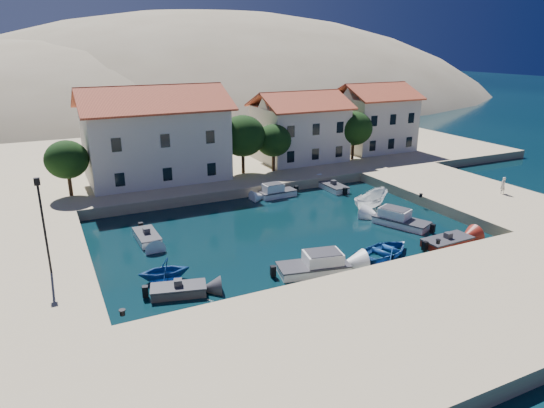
{
  "coord_description": "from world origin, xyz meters",
  "views": [
    {
      "loc": [
        -17.0,
        -23.13,
        14.85
      ],
      "look_at": [
        -0.18,
        11.57,
        2.0
      ],
      "focal_mm": 32.0,
      "sensor_mm": 36.0,
      "label": 1
    }
  ],
  "objects": [
    {
      "name": "hills",
      "position": [
        20.64,
        123.62,
        -23.4
      ],
      "size": [
        254.0,
        176.0,
        99.0
      ],
      "color": "gray",
      "rests_on": "ground"
    },
    {
      "name": "building_left",
      "position": [
        -6.0,
        28.0,
        5.94
      ],
      "size": [
        14.7,
        9.45,
        9.7
      ],
      "color": "beige",
      "rests_on": "quay_north"
    },
    {
      "name": "cabin_cruiser_south",
      "position": [
        -1.46,
        2.49,
        0.48
      ],
      "size": [
        5.14,
        2.97,
        1.6
      ],
      "rotation": [
        0.0,
        0.0,
        -0.2
      ],
      "color": "white",
      "rests_on": "ground"
    },
    {
      "name": "quay_north",
      "position": [
        2.0,
        38.0,
        0.5
      ],
      "size": [
        80.0,
        36.0,
        1.0
      ],
      "primitive_type": "cube",
      "color": "tan",
      "rests_on": "ground"
    },
    {
      "name": "boat_east",
      "position": [
        10.13,
        11.63,
        0.0
      ],
      "size": [
        5.07,
        3.37,
        1.83
      ],
      "primitive_type": "imported",
      "rotation": [
        0.0,
        0.0,
        1.94
      ],
      "color": "white",
      "rests_on": "ground"
    },
    {
      "name": "motorboat_red_se",
      "position": [
        10.18,
        1.97,
        0.29
      ],
      "size": [
        4.12,
        2.0,
        1.25
      ],
      "rotation": [
        0.0,
        0.0,
        0.05
      ],
      "color": "maroon",
      "rests_on": "ground"
    },
    {
      "name": "building_mid",
      "position": [
        12.0,
        29.0,
        5.22
      ],
      "size": [
        10.5,
        8.4,
        8.3
      ],
      "color": "beige",
      "rests_on": "quay_north"
    },
    {
      "name": "quay_west",
      "position": [
        -19.0,
        10.0,
        0.5
      ],
      "size": [
        8.0,
        20.0,
        1.0
      ],
      "primitive_type": "cube",
      "color": "tan",
      "rests_on": "ground"
    },
    {
      "name": "pedestrian",
      "position": [
        22.54,
        7.46,
        1.83
      ],
      "size": [
        0.61,
        0.41,
        1.65
      ],
      "primitive_type": "imported",
      "rotation": [
        0.0,
        0.0,
        3.12
      ],
      "color": "silver",
      "rests_on": "quay_east"
    },
    {
      "name": "motorboat_white_ne",
      "position": [
        10.37,
        18.42,
        0.29
      ],
      "size": [
        1.77,
        3.72,
        1.25
      ],
      "rotation": [
        0.0,
        0.0,
        1.58
      ],
      "color": "white",
      "rests_on": "ground"
    },
    {
      "name": "quay_east",
      "position": [
        20.5,
        10.0,
        0.5
      ],
      "size": [
        11.0,
        20.0,
        1.0
      ],
      "primitive_type": "cube",
      "color": "tan",
      "rests_on": "ground"
    },
    {
      "name": "building_right",
      "position": [
        24.0,
        30.0,
        5.47
      ],
      "size": [
        9.45,
        8.4,
        8.8
      ],
      "color": "beige",
      "rests_on": "quay_north"
    },
    {
      "name": "rowboat_south",
      "position": [
        4.77,
        2.66,
        0.0
      ],
      "size": [
        5.3,
        4.3,
        0.97
      ],
      "primitive_type": "imported",
      "rotation": [
        0.0,
        0.0,
        1.8
      ],
      "color": "#1A4A94",
      "rests_on": "ground"
    },
    {
      "name": "cabin_cruiser_east",
      "position": [
        9.79,
        6.88,
        0.48
      ],
      "size": [
        3.68,
        5.08,
        1.6
      ],
      "rotation": [
        0.0,
        0.0,
        1.99
      ],
      "color": "white",
      "rests_on": "ground"
    },
    {
      "name": "motorboat_white_west",
      "position": [
        -10.44,
        13.07,
        0.3
      ],
      "size": [
        1.65,
        3.62,
        1.25
      ],
      "rotation": [
        0.0,
        0.0,
        -1.55
      ],
      "color": "white",
      "rests_on": "ground"
    },
    {
      "name": "quay_south",
      "position": [
        0.0,
        -6.0,
        0.5
      ],
      "size": [
        52.0,
        12.0,
        1.0
      ],
      "primitive_type": "cube",
      "color": "tan",
      "rests_on": "ground"
    },
    {
      "name": "lamppost",
      "position": [
        -17.5,
        8.0,
        4.75
      ],
      "size": [
        0.35,
        0.25,
        6.22
      ],
      "color": "black",
      "rests_on": "quay_west"
    },
    {
      "name": "ground",
      "position": [
        0.0,
        0.0,
        0.0
      ],
      "size": [
        400.0,
        400.0,
        0.0
      ],
      "primitive_type": "plane",
      "color": "black",
      "rests_on": "ground"
    },
    {
      "name": "cabin_cruiser_north",
      "position": [
        4.0,
        18.89,
        0.48
      ],
      "size": [
        3.83,
        1.77,
        1.6
      ],
      "rotation": [
        0.0,
        0.0,
        3.19
      ],
      "color": "white",
      "rests_on": "ground"
    },
    {
      "name": "bollards",
      "position": [
        2.8,
        3.87,
        1.15
      ],
      "size": [
        29.36,
        9.56,
        0.3
      ],
      "color": "black",
      "rests_on": "ground"
    },
    {
      "name": "trees",
      "position": [
        4.51,
        25.46,
        4.84
      ],
      "size": [
        37.3,
        5.3,
        6.45
      ],
      "color": "#382314",
      "rests_on": "quay_north"
    },
    {
      "name": "motorboat_grey_sw",
      "position": [
        -10.55,
        3.45,
        0.3
      ],
      "size": [
        3.66,
        2.3,
        1.25
      ],
      "rotation": [
        0.0,
        0.0,
        -0.25
      ],
      "color": "#39383D",
      "rests_on": "ground"
    },
    {
      "name": "rowboat_west",
      "position": [
        -10.86,
        5.74,
        0.0
      ],
      "size": [
        3.55,
        3.15,
        1.73
      ],
      "primitive_type": "imported",
      "rotation": [
        0.0,
        0.0,
        -1.68
      ],
      "color": "#1A4A94",
      "rests_on": "ground"
    }
  ]
}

